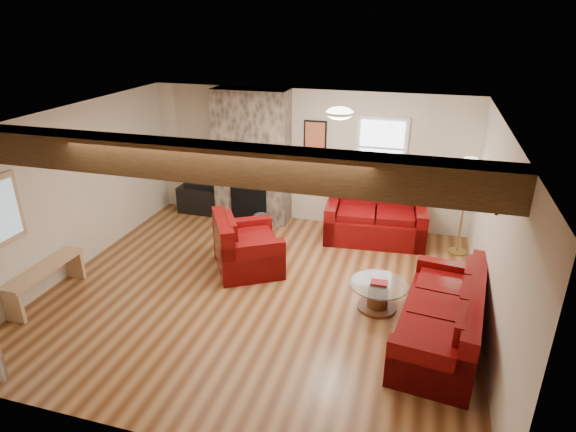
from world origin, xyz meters
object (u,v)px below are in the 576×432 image
loveseat (376,215)px  coffee_table (378,296)px  tv_cabinet (205,200)px  television (204,177)px  sofa_three (441,312)px  armchair_red (248,242)px  floor_lamp (469,173)px

loveseat → coffee_table: bearing=-87.2°
tv_cabinet → television: 0.50m
television → loveseat: bearing=-5.0°
sofa_three → television: size_ratio=2.63×
sofa_three → tv_cabinet: 5.43m
sofa_three → loveseat: loveseat is taller
tv_cabinet → coffee_table: bearing=-33.8°
loveseat → tv_cabinet: bearing=170.0°
sofa_three → tv_cabinet: (-4.52, 3.00, -0.14)m
armchair_red → coffee_table: armchair_red is taller
coffee_table → floor_lamp: 2.63m
loveseat → television: 3.45m
television → floor_lamp: floor_lamp is taller
coffee_table → armchair_red: bearing=164.3°
loveseat → coffee_table: size_ratio=2.16×
loveseat → floor_lamp: (1.42, -0.14, 0.95)m
television → coffee_table: bearing=-33.8°
loveseat → floor_lamp: floor_lamp is taller
armchair_red → sofa_three: bearing=-141.7°
tv_cabinet → floor_lamp: size_ratio=0.64×
loveseat → armchair_red: bearing=-143.2°
sofa_three → coffee_table: 0.97m
television → floor_lamp: 4.90m
sofa_three → armchair_red: size_ratio=1.95×
coffee_table → floor_lamp: floor_lamp is taller
sofa_three → armchair_red: armchair_red is taller
coffee_table → television: (-3.73, 2.50, 0.57)m
tv_cabinet → television: television is taller
coffee_table → floor_lamp: (1.11, 2.05, 1.22)m
floor_lamp → loveseat: bearing=174.2°
armchair_red → television: size_ratio=1.35×
coffee_table → tv_cabinet: bearing=146.2°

